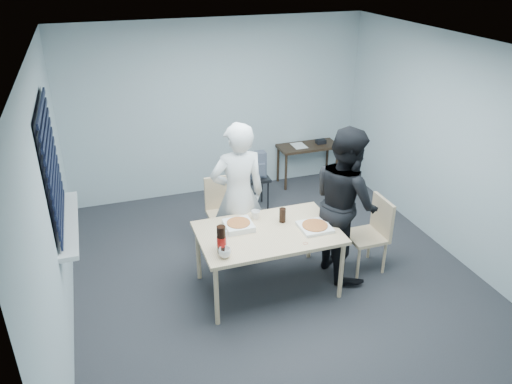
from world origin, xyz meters
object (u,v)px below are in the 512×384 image
object	(u,v)px
person_white	(238,196)
chair_right	(373,229)
chair_far	(223,207)
person_black	(345,202)
mug_b	(256,215)
soda_bottle	(221,240)
backpack	(256,165)
mug_a	(225,253)
side_table	(308,150)
dining_table	(268,236)
stool	(256,184)

from	to	relation	value
person_white	chair_right	bearing A→B (deg)	156.79
chair_far	person_black	size ratio (longest dim) A/B	0.50
person_black	mug_b	world-z (taller)	person_black
person_black	soda_bottle	xyz separation A→B (m)	(-1.52, -0.31, -0.01)
backpack	mug_a	xyz separation A→B (m)	(-1.07, -2.19, 0.11)
side_table	mug_b	size ratio (longest dim) A/B	9.56
mug_b	soda_bottle	distance (m)	0.77
dining_table	person_white	distance (m)	0.67
dining_table	mug_b	world-z (taller)	mug_b
chair_far	side_table	world-z (taller)	chair_far
person_white	chair_far	bearing A→B (deg)	-83.12
side_table	stool	size ratio (longest dim) A/B	1.96
backpack	mug_b	size ratio (longest dim) A/B	3.78
side_table	mug_a	size ratio (longest dim) A/B	7.77
side_table	stool	world-z (taller)	side_table
chair_far	chair_right	distance (m)	1.86
side_table	stool	bearing A→B (deg)	-151.70
dining_table	chair_right	size ratio (longest dim) A/B	1.68
person_white	soda_bottle	xyz separation A→B (m)	(-0.43, -0.85, -0.01)
chair_far	soda_bottle	world-z (taller)	soda_bottle
person_white	backpack	xyz separation A→B (m)	(0.64, 1.25, -0.21)
stool	backpack	xyz separation A→B (m)	(-0.00, -0.01, 0.29)
chair_far	backpack	xyz separation A→B (m)	(0.70, 0.77, 0.16)
person_black	mug_a	bearing A→B (deg)	104.72
chair_right	stool	size ratio (longest dim) A/B	1.83
chair_right	soda_bottle	xyz separation A→B (m)	(-1.87, -0.23, 0.36)
person_white	backpack	bearing A→B (deg)	-117.32
dining_table	mug_a	bearing A→B (deg)	-150.26
person_black	stool	distance (m)	1.93
person_white	person_black	bearing A→B (deg)	153.52
chair_right	person_black	distance (m)	0.52
person_white	mug_a	distance (m)	1.04
side_table	soda_bottle	distance (m)	3.44
mug_b	side_table	bearing A→B (deg)	53.22
chair_far	backpack	bearing A→B (deg)	47.68
backpack	mug_b	bearing A→B (deg)	-129.49
person_black	dining_table	bearing A→B (deg)	94.41
dining_table	chair_right	distance (m)	1.31
person_black	side_table	bearing A→B (deg)	-14.50
mug_b	backpack	bearing A→B (deg)	71.04
soda_bottle	side_table	bearing A→B (deg)	51.49
soda_bottle	stool	bearing A→B (deg)	63.08
mug_b	mug_a	bearing A→B (deg)	-129.86
person_black	stool	size ratio (longest dim) A/B	3.64
stool	mug_b	size ratio (longest dim) A/B	4.87
chair_right	soda_bottle	distance (m)	1.92
backpack	side_table	bearing A→B (deg)	8.25
soda_bottle	person_white	bearing A→B (deg)	63.36
chair_far	soda_bottle	bearing A→B (deg)	-105.57
chair_far	person_white	bearing A→B (deg)	-83.12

